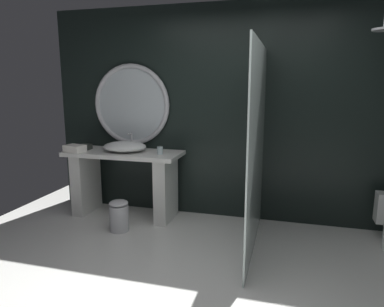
% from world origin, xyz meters
% --- Properties ---
extents(ground_plane, '(5.76, 5.76, 0.00)m').
position_xyz_m(ground_plane, '(0.00, 0.00, 0.00)').
color(ground_plane, silver).
extents(back_wall_panel, '(4.80, 0.10, 2.60)m').
position_xyz_m(back_wall_panel, '(0.00, 1.90, 1.30)').
color(back_wall_panel, black).
rests_on(back_wall_panel, ground_plane).
extents(vanity_counter, '(1.45, 0.58, 0.83)m').
position_xyz_m(vanity_counter, '(-1.36, 1.54, 0.50)').
color(vanity_counter, silver).
rests_on(vanity_counter, ground_plane).
extents(vessel_sink, '(0.54, 0.44, 0.22)m').
position_xyz_m(vessel_sink, '(-1.34, 1.54, 0.90)').
color(vessel_sink, white).
rests_on(vessel_sink, vanity_counter).
extents(tumbler_cup, '(0.07, 0.07, 0.09)m').
position_xyz_m(tumbler_cup, '(-0.86, 1.50, 0.88)').
color(tumbler_cup, silver).
rests_on(tumbler_cup, vanity_counter).
extents(tissue_box, '(0.13, 0.13, 0.07)m').
position_xyz_m(tissue_box, '(-1.89, 1.53, 0.87)').
color(tissue_box, '#282D28').
rests_on(tissue_box, vanity_counter).
extents(round_wall_mirror, '(1.04, 0.06, 1.04)m').
position_xyz_m(round_wall_mirror, '(-1.36, 1.81, 1.40)').
color(round_wall_mirror, '#B7B7BC').
extents(shower_glass_panel, '(0.02, 1.58, 2.04)m').
position_xyz_m(shower_glass_panel, '(0.32, 1.06, 1.02)').
color(shower_glass_panel, silver).
rests_on(shower_glass_panel, ground_plane).
extents(waste_bin, '(0.22, 0.22, 0.36)m').
position_xyz_m(waste_bin, '(-1.21, 1.07, 0.18)').
color(waste_bin, '#B7B7BC').
rests_on(waste_bin, ground_plane).
extents(folded_hand_towel, '(0.27, 0.21, 0.09)m').
position_xyz_m(folded_hand_towel, '(-1.92, 1.35, 0.88)').
color(folded_hand_towel, silver).
rests_on(folded_hand_towel, vanity_counter).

